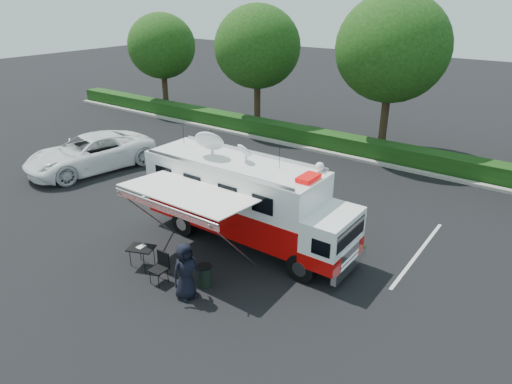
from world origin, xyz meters
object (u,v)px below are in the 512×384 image
white_suv (93,169)px  folding_table (141,249)px  trash_bin (205,275)px  command_truck (246,201)px

white_suv → folding_table: bearing=-15.6°
white_suv → trash_bin: 12.72m
folding_table → white_suv: bearing=153.3°
folding_table → trash_bin: bearing=9.8°
command_truck → trash_bin: size_ratio=11.48×
folding_table → trash_bin: 2.55m
command_truck → folding_table: bearing=-118.3°
white_suv → trash_bin: white_suv is taller
trash_bin → command_truck: bearing=101.4°
folding_table → trash_bin: (2.49, 0.43, -0.33)m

